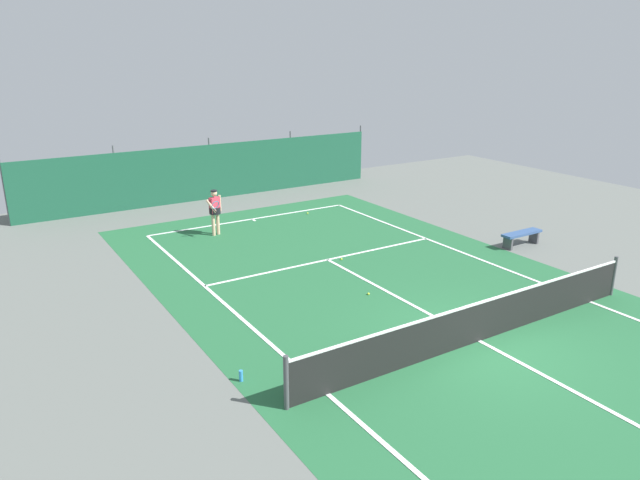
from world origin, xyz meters
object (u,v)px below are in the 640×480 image
(tennis_player, at_px, (215,209))
(tennis_net, at_px, (481,321))
(tennis_ball_by_sideline, at_px, (308,213))
(water_bottle, at_px, (241,376))
(tennis_ball_midcourt, at_px, (368,294))
(parked_car, at_px, (259,160))
(tennis_ball_near_player, at_px, (341,259))
(courtside_bench, at_px, (522,235))

(tennis_player, bearing_deg, tennis_net, 85.51)
(tennis_ball_by_sideline, relative_size, water_bottle, 0.28)
(tennis_net, bearing_deg, tennis_player, 100.37)
(tennis_ball_midcourt, height_order, parked_car, parked_car)
(tennis_player, bearing_deg, tennis_ball_midcourt, 86.08)
(tennis_ball_near_player, distance_m, tennis_ball_midcourt, 2.84)
(tennis_player, xyz_separation_m, parked_car, (5.99, 8.62, -0.12))
(tennis_player, bearing_deg, tennis_ball_near_player, 102.13)
(tennis_player, distance_m, courtside_bench, 10.61)
(tennis_net, xyz_separation_m, tennis_player, (-1.96, 10.73, 0.45))
(parked_car, bearing_deg, water_bottle, 67.00)
(tennis_player, distance_m, tennis_ball_midcourt, 7.45)
(tennis_ball_near_player, xyz_separation_m, courtside_bench, (5.94, -2.04, 0.34))
(tennis_net, xyz_separation_m, parked_car, (4.03, 19.35, 0.33))
(parked_car, height_order, water_bottle, parked_car)
(tennis_ball_midcourt, bearing_deg, parked_car, 73.89)
(tennis_net, relative_size, water_bottle, 42.17)
(tennis_ball_near_player, xyz_separation_m, tennis_ball_by_sideline, (1.89, 5.25, 0.00))
(parked_car, distance_m, courtside_bench, 15.41)
(tennis_player, distance_m, parked_car, 10.49)
(tennis_ball_near_player, height_order, tennis_ball_by_sideline, same)
(tennis_ball_near_player, height_order, water_bottle, water_bottle)
(tennis_ball_near_player, relative_size, courtside_bench, 0.04)
(tennis_player, distance_m, water_bottle, 10.03)
(tennis_ball_by_sideline, distance_m, parked_car, 8.17)
(tennis_ball_midcourt, relative_size, water_bottle, 0.28)
(tennis_player, relative_size, tennis_ball_by_sideline, 24.85)
(water_bottle, bearing_deg, tennis_net, -13.95)
(tennis_ball_near_player, distance_m, courtside_bench, 6.30)
(tennis_player, height_order, tennis_ball_by_sideline, tennis_player)
(tennis_net, relative_size, tennis_player, 6.17)
(parked_car, distance_m, water_bottle, 20.32)
(tennis_net, xyz_separation_m, water_bottle, (-5.32, 1.32, -0.39))
(tennis_net, height_order, courtside_bench, tennis_net)
(tennis_ball_near_player, height_order, courtside_bench, courtside_bench)
(parked_car, xyz_separation_m, courtside_bench, (2.28, -15.23, -0.46))
(tennis_ball_midcourt, height_order, water_bottle, water_bottle)
(tennis_ball_near_player, relative_size, tennis_ball_midcourt, 1.00)
(tennis_net, relative_size, courtside_bench, 6.33)
(tennis_net, bearing_deg, parked_car, 78.25)
(tennis_ball_near_player, distance_m, water_bottle, 7.47)
(tennis_ball_near_player, bearing_deg, tennis_net, -93.39)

